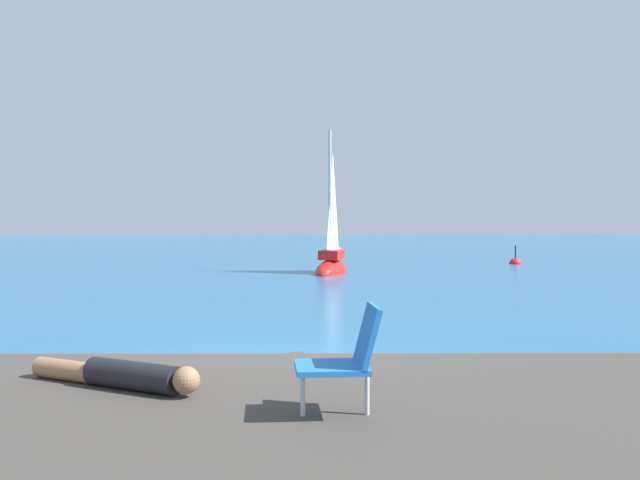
{
  "coord_description": "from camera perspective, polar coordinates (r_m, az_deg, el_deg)",
  "views": [
    {
      "loc": [
        -0.07,
        -9.34,
        2.03
      ],
      "look_at": [
        1.47,
        13.28,
        1.37
      ],
      "focal_mm": 39.43,
      "sensor_mm": 36.0,
      "label": 1
    }
  ],
  "objects": [
    {
      "name": "boulder_seaward",
      "position": [
        8.06,
        -5.06,
        -12.92
      ],
      "size": [
        1.25,
        1.44,
        0.94
      ],
      "primitive_type": "cube",
      "rotation": [
        -0.13,
        -0.14,
        1.39
      ],
      "color": "#483A3B",
      "rests_on": "ground"
    },
    {
      "name": "boulder_inland",
      "position": [
        8.58,
        17.2,
        -12.09
      ],
      "size": [
        0.92,
        1.03,
        0.66
      ],
      "primitive_type": "cube",
      "rotation": [
        -0.15,
        0.03,
        1.67
      ],
      "color": "#40402F",
      "rests_on": "ground"
    },
    {
      "name": "person_sunbather",
      "position": [
        6.23,
        -15.83,
        -10.48
      ],
      "size": [
        1.57,
        1.04,
        0.25
      ],
      "rotation": [
        0.0,
        0.0,
        2.6
      ],
      "color": "black",
      "rests_on": "shore_ledge"
    },
    {
      "name": "ground_plane",
      "position": [
        9.56,
        -3.42,
        -10.6
      ],
      "size": [
        160.0,
        160.0,
        0.0
      ],
      "primitive_type": "plane",
      "color": "#236093"
    },
    {
      "name": "sailboat_near",
      "position": [
        26.6,
        0.94,
        -2.03
      ],
      "size": [
        1.93,
        3.27,
        5.9
      ],
      "rotation": [
        0.0,
        0.0,
        4.41
      ],
      "color": "red",
      "rests_on": "ground"
    },
    {
      "name": "marker_buoy",
      "position": [
        33.38,
        15.57,
        -1.88
      ],
      "size": [
        0.56,
        0.56,
        1.13
      ],
      "color": "red",
      "rests_on": "ground"
    },
    {
      "name": "beach_chair",
      "position": [
        5.14,
        2.24,
        -9.27
      ],
      "size": [
        0.6,
        0.49,
        0.8
      ],
      "rotation": [
        0.0,
        0.0,
        3.16
      ],
      "color": "blue",
      "rests_on": "shore_ledge"
    },
    {
      "name": "shore_ledge",
      "position": [
        5.78,
        1.29,
        -15.67
      ],
      "size": [
        8.28,
        4.25,
        0.61
      ],
      "primitive_type": "cube",
      "rotation": [
        0.0,
        0.0,
        -0.06
      ],
      "color": "#423D38",
      "rests_on": "ground"
    }
  ]
}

